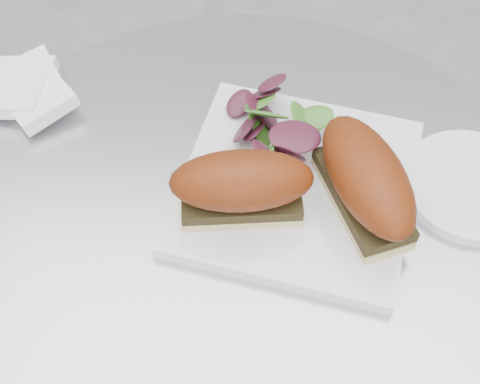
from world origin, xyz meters
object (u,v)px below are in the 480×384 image
object	(u,v)px
sandwich_left	(242,186)
sandwich_right	(366,181)
saucer	(471,185)
plate	(297,186)

from	to	relation	value
sandwich_left	sandwich_right	distance (m)	0.13
sandwich_right	saucer	size ratio (longest dim) A/B	1.15
sandwich_left	saucer	world-z (taller)	sandwich_left
saucer	plate	bearing A→B (deg)	-174.55
plate	sandwich_left	world-z (taller)	sandwich_left
plate	saucer	world-z (taller)	plate
sandwich_left	sandwich_right	world-z (taller)	same
plate	sandwich_right	distance (m)	0.09
sandwich_left	sandwich_right	bearing A→B (deg)	-0.23
plate	sandwich_left	bearing A→B (deg)	-144.46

